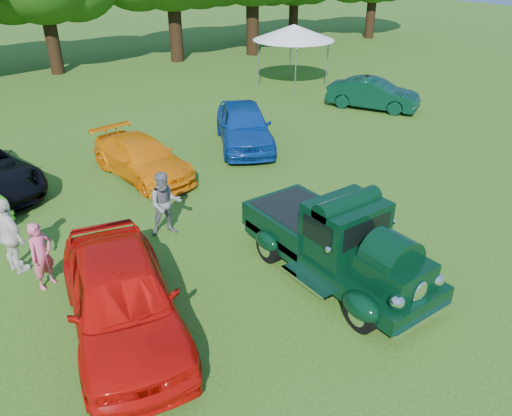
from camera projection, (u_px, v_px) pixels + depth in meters
ground at (278, 300)px, 10.88m from camera, size 120.00×120.00×0.00m
hero_pickup at (336, 243)px, 11.34m from camera, size 2.36×5.07×1.98m
red_convertible at (122, 297)px, 9.62m from camera, size 3.04×5.30×1.70m
back_car_orange at (142, 158)px, 16.41m from camera, size 2.27×4.57×1.28m
back_car_blue at (244, 125)px, 18.87m from camera, size 3.84×5.05×1.60m
back_car_green at (373, 94)px, 23.23m from camera, size 3.24×4.39×1.38m
spectator_pink at (42, 255)px, 10.99m from camera, size 0.70×0.62×1.61m
spectator_grey at (165, 204)px, 12.99m from camera, size 1.02×0.90×1.76m
spectator_white at (10, 236)px, 11.43m from camera, size 0.78×1.19×1.88m
canopy_tent at (294, 33)px, 25.97m from camera, size 4.94×4.94×3.20m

